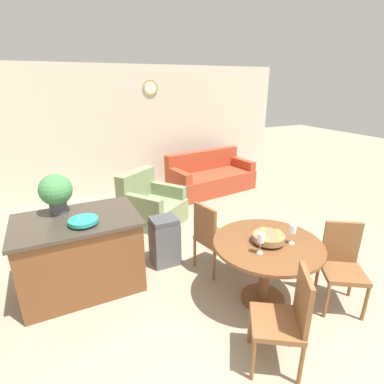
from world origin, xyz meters
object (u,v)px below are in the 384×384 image
object	(u,v)px
dining_table	(267,256)
fruit_bowl	(268,237)
kitchen_island	(81,253)
dining_chair_near_left	(286,316)
dining_chair_far_side	(211,235)
wine_glass_right	(293,230)
dining_chair_near_right	(342,262)
trash_bin	(165,241)
couch	(210,178)
armchair	(151,206)
wine_glass_left	(261,239)
teal_bowl	(83,221)
potted_plant	(56,192)

from	to	relation	value
dining_table	fruit_bowl	bearing A→B (deg)	120.16
dining_table	kitchen_island	world-z (taller)	kitchen_island
dining_chair_near_left	fruit_bowl	distance (m)	0.87
dining_table	dining_chair_far_side	xyz separation A→B (m)	(-0.25, 0.78, -0.06)
wine_glass_right	dining_chair_near_right	bearing A→B (deg)	-27.21
dining_table	wine_glass_right	world-z (taller)	wine_glass_right
kitchen_island	trash_bin	world-z (taller)	kitchen_island
fruit_bowl	kitchen_island	world-z (taller)	kitchen_island
wine_glass_right	trash_bin	bearing A→B (deg)	125.52
dining_table	couch	distance (m)	3.75
fruit_bowl	armchair	world-z (taller)	armchair
wine_glass_left	dining_chair_near_left	bearing A→B (deg)	-105.76
dining_chair_near_left	wine_glass_right	xyz separation A→B (m)	(0.59, 0.61, 0.39)
wine_glass_right	kitchen_island	world-z (taller)	wine_glass_right
dining_chair_far_side	trash_bin	distance (m)	0.67
teal_bowl	kitchen_island	bearing A→B (deg)	107.51
dining_table	wine_glass_left	xyz separation A→B (m)	(-0.21, -0.13, 0.33)
dining_chair_near_right	teal_bowl	distance (m)	2.83
dining_chair_near_right	armchair	world-z (taller)	dining_chair_near_right
dining_chair_near_left	potted_plant	xyz separation A→B (m)	(-1.57, 2.14, 0.66)
trash_bin	potted_plant	bearing A→B (deg)	170.44
dining_table	trash_bin	distance (m)	1.43
dining_table	dining_chair_near_right	size ratio (longest dim) A/B	1.24
dining_table	kitchen_island	bearing A→B (deg)	147.12
dining_chair_near_left	armchair	bearing A→B (deg)	34.79
potted_plant	armchair	bearing A→B (deg)	36.58
wine_glass_left	dining_chair_far_side	bearing A→B (deg)	92.27
fruit_bowl	armchair	bearing A→B (deg)	100.96
dining_chair_far_side	fruit_bowl	size ratio (longest dim) A/B	2.77
trash_bin	armchair	world-z (taller)	armchair
dining_chair_far_side	kitchen_island	xyz separation A→B (m)	(-1.55, 0.38, -0.06)
dining_chair_near_right	kitchen_island	world-z (taller)	dining_chair_near_right
dining_chair_far_side	armchair	distance (m)	1.74
dining_chair_near_right	potted_plant	distance (m)	3.28
dining_chair_near_left	dining_chair_near_right	xyz separation A→B (m)	(1.10, 0.35, 0.00)
wine_glass_right	couch	size ratio (longest dim) A/B	0.11
dining_chair_far_side	armchair	world-z (taller)	dining_chair_far_side
kitchen_island	teal_bowl	xyz separation A→B (m)	(0.06, -0.19, 0.49)
dining_table	dining_chair_far_side	size ratio (longest dim) A/B	1.24
fruit_bowl	wine_glass_right	size ratio (longest dim) A/B	1.57
wine_glass_left	couch	world-z (taller)	wine_glass_left
potted_plant	armchair	xyz separation A→B (m)	(1.46, 1.09, -0.87)
dining_chair_near_left	teal_bowl	xyz separation A→B (m)	(-1.35, 1.69, 0.43)
fruit_bowl	teal_bowl	bearing A→B (deg)	150.91
kitchen_island	teal_bowl	bearing A→B (deg)	-72.49
kitchen_island	fruit_bowl	bearing A→B (deg)	-32.86
fruit_bowl	teal_bowl	world-z (taller)	teal_bowl
fruit_bowl	potted_plant	distance (m)	2.43
fruit_bowl	potted_plant	size ratio (longest dim) A/B	0.72
dining_table	fruit_bowl	world-z (taller)	fruit_bowl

